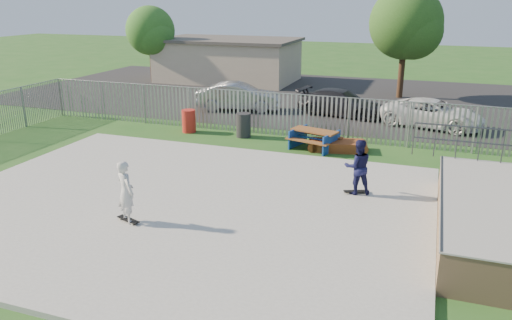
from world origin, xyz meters
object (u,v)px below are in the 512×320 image
(trash_bin_red, at_px, (189,121))
(skater_navy, at_px, (358,167))
(tree_left, at_px, (150,31))
(funbox, at_px, (338,146))
(tree_mid, at_px, (406,23))
(car_dark, at_px, (341,103))
(car_white, at_px, (433,113))
(picnic_table, at_px, (314,139))
(trash_bin_grey, at_px, (243,125))
(car_silver, at_px, (239,97))
(skater_white, at_px, (126,192))

(trash_bin_red, height_order, skater_navy, skater_navy)
(skater_navy, bearing_deg, tree_left, -67.35)
(funbox, bearing_deg, tree_mid, 71.23)
(car_dark, distance_m, car_white, 4.86)
(picnic_table, relative_size, skater_navy, 1.28)
(tree_mid, height_order, skater_navy, tree_mid)
(funbox, xyz_separation_m, trash_bin_grey, (-4.52, 0.67, 0.35))
(car_silver, bearing_deg, trash_bin_grey, -169.84)
(car_white, distance_m, tree_left, 22.11)
(funbox, distance_m, car_dark, 6.65)
(tree_left, height_order, skater_navy, tree_left)
(tree_left, xyz_separation_m, skater_white, (12.61, -22.57, -2.72))
(trash_bin_red, distance_m, skater_navy, 10.46)
(trash_bin_red, distance_m, skater_white, 10.38)
(skater_navy, bearing_deg, funbox, -95.09)
(tree_left, height_order, skater_white, tree_left)
(picnic_table, bearing_deg, skater_navy, -47.01)
(car_silver, distance_m, tree_left, 12.80)
(trash_bin_red, bearing_deg, car_white, 24.05)
(funbox, bearing_deg, skater_navy, -84.53)
(skater_white, bearing_deg, picnic_table, -79.74)
(trash_bin_red, relative_size, car_silver, 0.23)
(picnic_table, height_order, car_silver, car_silver)
(skater_navy, bearing_deg, skater_white, 14.51)
(trash_bin_red, relative_size, skater_navy, 0.60)
(tree_mid, bearing_deg, car_dark, -112.43)
(tree_left, distance_m, skater_white, 26.00)
(picnic_table, distance_m, skater_white, 9.76)
(tree_left, bearing_deg, car_silver, -36.53)
(trash_bin_grey, height_order, car_white, car_white)
(trash_bin_grey, relative_size, tree_left, 0.20)
(funbox, relative_size, tree_mid, 0.33)
(trash_bin_red, distance_m, tree_mid, 15.68)
(funbox, xyz_separation_m, tree_mid, (1.54, 12.89, 4.44))
(trash_bin_grey, bearing_deg, car_white, 30.49)
(funbox, xyz_separation_m, tree_left, (-16.79, 13.29, 3.56))
(tree_left, height_order, tree_mid, tree_mid)
(picnic_table, relative_size, trash_bin_grey, 2.07)
(car_dark, distance_m, skater_navy, 11.81)
(tree_mid, bearing_deg, picnic_table, -101.06)
(skater_navy, bearing_deg, car_white, -123.93)
(picnic_table, bearing_deg, funbox, 20.11)
(car_silver, xyz_separation_m, tree_left, (-10.01, 7.41, 2.97))
(tree_mid, bearing_deg, funbox, -96.83)
(trash_bin_grey, distance_m, skater_white, 9.98)
(car_white, bearing_deg, skater_navy, -176.72)
(skater_white, bearing_deg, tree_left, -31.47)
(picnic_table, relative_size, car_silver, 0.49)
(picnic_table, distance_m, tree_mid, 13.87)
(funbox, relative_size, trash_bin_grey, 2.01)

